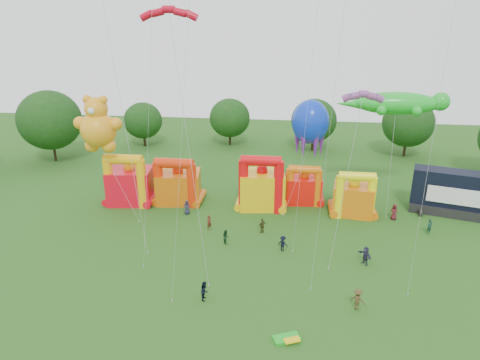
# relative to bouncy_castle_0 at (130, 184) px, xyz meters

# --- Properties ---
(ground) EXTENTS (160.00, 160.00, 0.00)m
(ground) POSITION_rel_bouncy_castle_0_xyz_m (16.84, -26.06, -2.66)
(ground) COLOR #285919
(ground) RESTS_ON ground
(tree_ring) EXTENTS (120.16, 122.23, 12.07)m
(tree_ring) POSITION_rel_bouncy_castle_0_xyz_m (15.70, -25.47, 3.60)
(tree_ring) COLOR #352314
(tree_ring) RESTS_ON ground
(bouncy_castle_0) EXTENTS (6.03, 5.08, 7.03)m
(bouncy_castle_0) POSITION_rel_bouncy_castle_0_xyz_m (0.00, 0.00, 0.00)
(bouncy_castle_0) COLOR red
(bouncy_castle_0) RESTS_ON ground
(bouncy_castle_1) EXTENTS (6.13, 5.18, 6.44)m
(bouncy_castle_1) POSITION_rel_bouncy_castle_0_xyz_m (6.20, 1.01, -0.22)
(bouncy_castle_1) COLOR #CF5D0B
(bouncy_castle_1) RESTS_ON ground
(bouncy_castle_2) EXTENTS (6.10, 5.14, 7.33)m
(bouncy_castle_2) POSITION_rel_bouncy_castle_0_xyz_m (17.22, 0.61, 0.11)
(bouncy_castle_2) COLOR yellow
(bouncy_castle_2) RESTS_ON ground
(bouncy_castle_3) EXTENTS (4.87, 4.05, 5.43)m
(bouncy_castle_3) POSITION_rel_bouncy_castle_0_xyz_m (22.55, 3.00, -0.57)
(bouncy_castle_3) COLOR red
(bouncy_castle_3) RESTS_ON ground
(bouncy_castle_4) EXTENTS (5.26, 4.44, 5.92)m
(bouncy_castle_4) POSITION_rel_bouncy_castle_0_xyz_m (28.62, -0.11, -0.40)
(bouncy_castle_4) COLOR orange
(bouncy_castle_4) RESTS_ON ground
(stage_trailer) EXTENTS (9.32, 5.60, 5.53)m
(stage_trailer) POSITION_rel_bouncy_castle_0_xyz_m (40.38, 1.87, 0.01)
(stage_trailer) COLOR black
(stage_trailer) RESTS_ON ground
(teddy_bear_kite) EXTENTS (8.38, 5.27, 14.59)m
(teddy_bear_kite) POSITION_rel_bouncy_castle_0_xyz_m (-0.72, -3.34, 4.35)
(teddy_bear_kite) COLOR orange
(teddy_bear_kite) RESTS_ON ground
(gecko_kite) EXTENTS (13.85, 8.56, 14.45)m
(gecko_kite) POSITION_rel_bouncy_castle_0_xyz_m (33.45, 4.49, 7.36)
(gecko_kite) COLOR green
(gecko_kite) RESTS_ON ground
(octopus_kite) EXTENTS (5.19, 6.61, 13.73)m
(octopus_kite) POSITION_rel_bouncy_castle_0_xyz_m (22.36, 1.85, 4.95)
(octopus_kite) COLOR #0D31CC
(octopus_kite) RESTS_ON ground
(parafoil_kites) EXTENTS (32.29, 16.52, 31.88)m
(parafoil_kites) POSITION_rel_bouncy_castle_0_xyz_m (6.87, -9.00, 11.25)
(parafoil_kites) COLOR red
(parafoil_kites) RESTS_ON ground
(diamond_kites) EXTENTS (27.08, 16.43, 38.54)m
(diamond_kites) POSITION_rel_bouncy_castle_0_xyz_m (19.16, -12.68, 14.00)
(diamond_kites) COLOR red
(diamond_kites) RESTS_ON ground
(folded_kite_bundle) EXTENTS (2.23, 1.71, 0.31)m
(folded_kite_bundle) POSITION_rel_bouncy_castle_0_xyz_m (21.10, -23.75, -2.52)
(folded_kite_bundle) COLOR green
(folded_kite_bundle) RESTS_ON ground
(spectator_0) EXTENTS (1.00, 0.79, 1.81)m
(spectator_0) POSITION_rel_bouncy_castle_0_xyz_m (8.24, -2.67, -1.75)
(spectator_0) COLOR #24253C
(spectator_0) RESTS_ON ground
(spectator_1) EXTENTS (0.73, 0.76, 1.75)m
(spectator_1) POSITION_rel_bouncy_castle_0_xyz_m (11.78, -6.40, -1.78)
(spectator_1) COLOR #552718
(spectator_1) RESTS_ON ground
(spectator_2) EXTENTS (0.91, 0.97, 1.58)m
(spectator_2) POSITION_rel_bouncy_castle_0_xyz_m (14.19, -9.47, -1.87)
(spectator_2) COLOR #16371C
(spectator_2) RESTS_ON ground
(spectator_3) EXTENTS (1.26, 1.03, 1.69)m
(spectator_3) POSITION_rel_bouncy_castle_0_xyz_m (20.32, -10.34, -1.81)
(spectator_3) COLOR black
(spectator_3) RESTS_ON ground
(spectator_4) EXTENTS (1.08, 0.99, 1.77)m
(spectator_4) POSITION_rel_bouncy_castle_0_xyz_m (17.90, -6.52, -1.77)
(spectator_4) COLOR #48401D
(spectator_4) RESTS_ON ground
(spectator_5) EXTENTS (1.45, 1.80, 1.92)m
(spectator_5) POSITION_rel_bouncy_castle_0_xyz_m (28.44, -11.98, -1.70)
(spectator_5) COLOR #302B48
(spectator_5) RESTS_ON ground
(spectator_6) EXTENTS (1.15, 1.06, 1.97)m
(spectator_6) POSITION_rel_bouncy_castle_0_xyz_m (33.38, -1.06, -1.67)
(spectator_6) COLOR #551821
(spectator_6) RESTS_ON ground
(spectator_7) EXTENTS (0.79, 0.70, 1.81)m
(spectator_7) POSITION_rel_bouncy_castle_0_xyz_m (36.54, -4.44, -1.75)
(spectator_7) COLOR #163927
(spectator_7) RESTS_ON ground
(spectator_8) EXTENTS (0.66, 0.84, 1.73)m
(spectator_8) POSITION_rel_bouncy_castle_0_xyz_m (13.95, -19.52, -1.79)
(spectator_8) COLOR black
(spectator_8) RESTS_ON ground
(spectator_9) EXTENTS (1.41, 1.18, 1.89)m
(spectator_9) POSITION_rel_bouncy_castle_0_xyz_m (26.75, -19.30, -1.71)
(spectator_9) COLOR #47371C
(spectator_9) RESTS_ON ground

